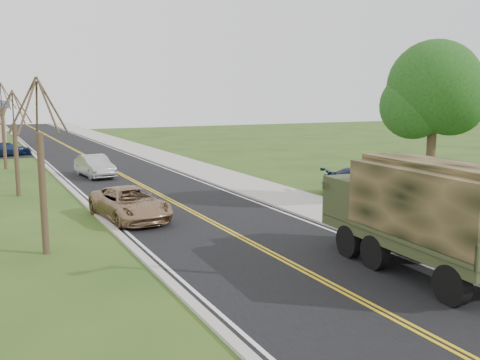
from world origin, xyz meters
TOP-DOWN VIEW (x-y plane):
  - ground at (0.00, 0.00)m, footprint 160.00×160.00m
  - road at (0.00, 40.00)m, footprint 8.00×120.00m
  - curb_right at (4.15, 40.00)m, footprint 0.30×120.00m
  - sidewalk_right at (5.90, 40.00)m, footprint 3.20×120.00m
  - curb_left at (-4.15, 40.00)m, footprint 0.30×120.00m
  - leafy_tree at (11.00, 10.01)m, footprint 4.83×4.50m
  - bare_tree_a at (-7.00, 10.00)m, footprint 1.93×2.26m
  - bare_tree_b at (-7.00, 22.00)m, footprint 1.83×2.14m
  - bare_tree_c at (-7.00, 34.00)m, footprint 2.04×2.39m
  - military_truck at (3.12, 2.69)m, footprint 2.85×7.23m
  - suv_champagne at (-3.00, 13.82)m, footprint 2.93×5.37m
  - sedan_silver at (-1.83, 27.12)m, footprint 2.08×4.63m
  - pickup_navy at (10.61, 14.17)m, footprint 5.35×3.28m
  - lot_car_navy at (-6.39, 43.38)m, footprint 4.59×2.84m

SIDE VIEW (x-z plane):
  - ground at x=0.00m, z-range 0.00..0.00m
  - road at x=0.00m, z-range 0.00..0.01m
  - sidewalk_right at x=5.90m, z-range 0.00..0.10m
  - curb_left at x=-4.15m, z-range 0.00..0.10m
  - curb_right at x=4.15m, z-range 0.00..0.12m
  - lot_car_navy at x=-6.39m, z-range 0.00..1.24m
  - suv_champagne at x=-3.00m, z-range 0.00..1.43m
  - pickup_navy at x=10.61m, z-range 0.00..1.45m
  - sedan_silver at x=-1.83m, z-range 0.00..1.47m
  - military_truck at x=3.12m, z-range 0.26..3.80m
  - bare_tree_b at x=-7.00m, z-range -0.39..5.34m
  - bare_tree_a at x=-7.00m, z-range -0.41..5.66m
  - bare_tree_c at x=-7.00m, z-range -0.44..5.99m
  - leafy_tree at x=11.00m, z-range 1.44..9.54m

